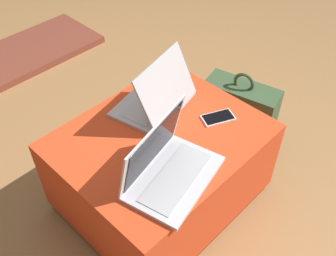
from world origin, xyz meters
TOP-DOWN VIEW (x-y plane):
  - ground_plane at (0.00, 0.00)m, footprint 14.00×14.00m
  - ottoman at (0.00, 0.00)m, footprint 0.80×0.66m
  - laptop_near at (-0.13, -0.17)m, footprint 0.40×0.31m
  - laptop_far at (0.11, 0.13)m, footprint 0.38×0.32m
  - cell_phone at (0.24, -0.10)m, footprint 0.15×0.12m
  - backpack at (0.52, -0.03)m, footprint 0.25×0.38m

SIDE VIEW (x-z plane):
  - ground_plane at x=0.00m, z-range 0.00..0.00m
  - backpack at x=0.52m, z-range -0.05..0.43m
  - ottoman at x=0.00m, z-range 0.00..0.42m
  - cell_phone at x=0.24m, z-range 0.42..0.43m
  - laptop_far at x=0.11m, z-range 0.35..0.59m
  - laptop_near at x=-0.13m, z-range 0.35..0.59m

